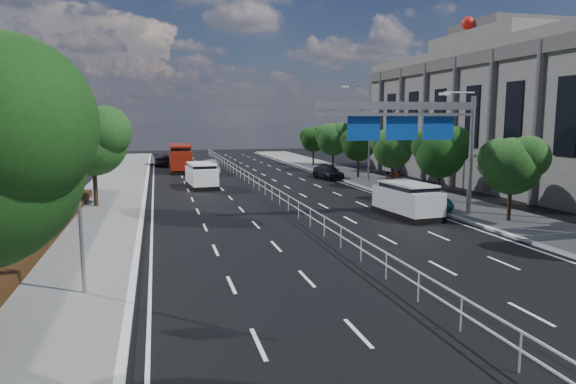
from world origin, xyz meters
name	(u,v)px	position (x,y,z in m)	size (l,w,h in m)	color
ground	(377,273)	(0.00, 0.00, 0.00)	(160.00, 160.00, 0.00)	black
sidewalk_near	(52,297)	(-11.50, 0.00, 0.07)	(5.00, 140.00, 0.14)	slate
kerb_near	(132,291)	(-9.00, 0.00, 0.07)	(0.25, 140.00, 0.15)	silver
kerb_far	(572,256)	(9.00, 0.00, 0.07)	(0.25, 140.00, 0.15)	silver
median_fence	(261,186)	(0.00, 22.50, 0.53)	(0.05, 85.00, 1.02)	silver
hedge_near	(28,254)	(-13.30, 5.00, 0.36)	(1.00, 36.00, 0.44)	black
toilet_sign	(65,210)	(-10.95, 0.00, 2.94)	(1.62, 0.18, 4.34)	gray
overhead_gantry	(414,123)	(6.74, 10.05, 5.61)	(10.24, 0.38, 7.45)	gray
streetlight_far	(366,126)	(10.50, 26.00, 5.21)	(2.78, 2.40, 9.00)	gray
civic_hall	(522,114)	(23.72, 22.00, 6.27)	(14.40, 36.00, 14.35)	slate
near_tree_back	(94,138)	(-11.94, 17.97, 4.61)	(4.84, 4.51, 6.69)	black
far_tree_c	(513,163)	(11.24, 6.98, 3.43)	(3.52, 3.28, 4.94)	black
far_tree_d	(441,150)	(11.25, 14.48, 3.69)	(3.85, 3.59, 5.34)	black
far_tree_e	(393,146)	(11.25, 21.98, 3.56)	(3.63, 3.38, 5.13)	black
far_tree_f	(359,143)	(11.24, 29.48, 3.49)	(3.52, 3.28, 5.02)	black
far_tree_g	(334,137)	(11.25, 36.98, 3.75)	(3.96, 3.69, 5.45)	black
far_tree_h	(314,138)	(11.24, 44.48, 3.42)	(3.41, 3.18, 4.91)	black
white_minivan	(201,176)	(-4.37, 26.36, 1.04)	(2.52, 5.05, 2.13)	black
red_bus	(181,157)	(-5.40, 41.64, 1.53)	(2.60, 9.90, 2.94)	black
near_car_silver	(210,166)	(-2.49, 37.56, 0.83)	(1.96, 4.87, 1.66)	#A9ABB0
near_car_dark	(160,159)	(-7.66, 48.66, 0.83)	(1.75, 5.02, 1.65)	black
silver_minivan	(407,200)	(6.50, 10.17, 1.01)	(2.54, 5.14, 2.06)	black
parked_car_teal	(419,199)	(8.30, 12.00, 0.72)	(2.40, 5.21, 1.45)	teal
parked_car_dark	(328,172)	(8.24, 30.00, 0.66)	(1.85, 4.56, 1.32)	black
pedestrian_a	(398,180)	(10.78, 20.09, 0.94)	(0.58, 0.38, 1.59)	gray
pedestrian_b	(387,181)	(9.60, 19.50, 0.93)	(0.77, 0.60, 1.58)	gray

